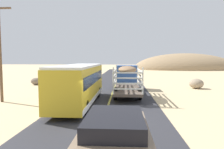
{
  "coord_description": "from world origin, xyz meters",
  "views": [
    {
      "loc": [
        1.26,
        -11.97,
        3.71
      ],
      "look_at": [
        0.0,
        8.7,
        2.1
      ],
      "focal_mm": 32.07,
      "sensor_mm": 36.0,
      "label": 1
    }
  ],
  "objects": [
    {
      "name": "road_surface",
      "position": [
        0.0,
        0.0,
        0.01
      ],
      "size": [
        8.0,
        120.0,
        0.02
      ],
      "primitive_type": "cube",
      "color": "#2D2D33",
      "rests_on": "ground"
    },
    {
      "name": "ground_plane",
      "position": [
        0.0,
        0.0,
        0.0
      ],
      "size": [
        240.0,
        240.0,
        0.0
      ],
      "primitive_type": "plane",
      "color": "#CCB284"
    },
    {
      "name": "power_pole_near",
      "position": [
        -9.32,
        4.55,
        4.58
      ],
      "size": [
        2.2,
        0.24,
        8.56
      ],
      "color": "brown",
      "rests_on": "ground"
    },
    {
      "name": "livestock_truck",
      "position": [
        1.57,
        10.54,
        1.79
      ],
      "size": [
        2.53,
        9.7,
        3.02
      ],
      "color": "#3359A5",
      "rests_on": "road_surface"
    },
    {
      "name": "boulder_mid_field",
      "position": [
        10.33,
        13.58,
        0.62
      ],
      "size": [
        1.75,
        1.71,
        1.23
      ],
      "primitive_type": "ellipsoid",
      "color": "gray",
      "rests_on": "ground"
    },
    {
      "name": "boulder_near_shoulder",
      "position": [
        -11.32,
        15.88,
        0.51
      ],
      "size": [
        1.63,
        1.26,
        1.02
      ],
      "primitive_type": "ellipsoid",
      "color": "#756656",
      "rests_on": "ground"
    },
    {
      "name": "road_centre_line",
      "position": [
        0.0,
        0.0,
        0.02
      ],
      "size": [
        0.16,
        117.6,
        0.0
      ],
      "primitive_type": "cube",
      "color": "#D8CC4C",
      "rests_on": "road_surface"
    },
    {
      "name": "bus",
      "position": [
        -2.36,
        4.0,
        1.75
      ],
      "size": [
        2.54,
        10.0,
        3.21
      ],
      "color": "gold",
      "rests_on": "road_surface"
    },
    {
      "name": "car_far",
      "position": [
        1.19,
        27.56,
        0.69
      ],
      "size": [
        1.8,
        4.4,
        1.46
      ],
      "color": "silver",
      "rests_on": "road_surface"
    },
    {
      "name": "distant_hill",
      "position": [
        22.98,
        61.23,
        0.0
      ],
      "size": [
        36.42,
        20.09,
        11.47
      ],
      "primitive_type": "ellipsoid",
      "color": "#997C5A",
      "rests_on": "ground"
    }
  ]
}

